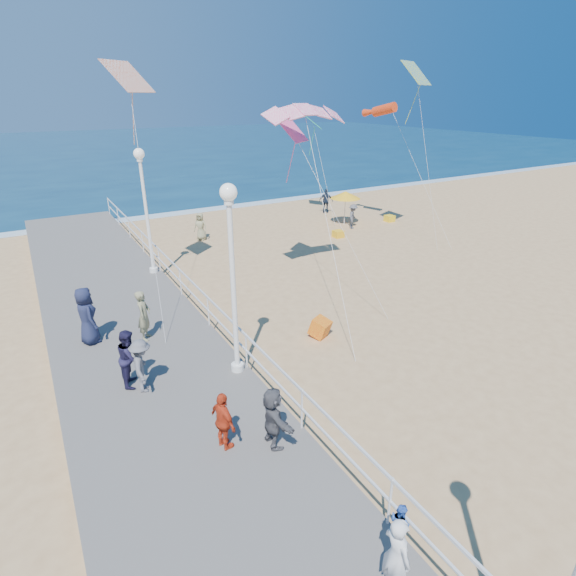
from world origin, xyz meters
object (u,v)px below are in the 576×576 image
spectator_4 (87,316)px  lamp_post_mid (232,263)px  spectator_5 (273,417)px  beach_walker_c (201,227)px  woman_holding_toddler (396,556)px  spectator_6 (144,315)px  beach_umbrella (346,195)px  toddler_held (400,523)px  beach_walker_a (353,216)px  lamp_post_far (145,199)px  spectator_7 (130,357)px  box_kite (320,329)px  beach_chair_left (338,234)px  spectator_2 (142,366)px  beach_walker_b (326,201)px  beach_chair_right (389,218)px  spectator_3 (223,421)px

spectator_4 → lamp_post_mid: bearing=-148.7°
spectator_5 → beach_walker_c: 17.50m
beach_walker_c → woman_holding_toddler: bearing=-57.0°
spectator_4 → spectator_5: 7.52m
spectator_6 → beach_umbrella: 17.44m
toddler_held → spectator_4: size_ratio=0.40×
lamp_post_mid → beach_walker_a: 17.43m
lamp_post_far → beach_umbrella: lamp_post_far is taller
woman_holding_toddler → spectator_6: spectator_6 is taller
spectator_7 → beach_walker_c: spectator_7 is taller
lamp_post_mid → spectator_6: 4.36m
spectator_6 → box_kite: size_ratio=2.79×
lamp_post_far → spectator_5: lamp_post_far is taller
woman_holding_toddler → beach_chair_left: woman_holding_toddler is taller
lamp_post_far → beach_chair_left: size_ratio=9.67×
lamp_post_far → beach_walker_c: (3.97, 4.77, -2.88)m
spectator_7 → lamp_post_far: bearing=0.6°
beach_umbrella → beach_chair_left: beach_umbrella is taller
spectator_2 → beach_walker_a: bearing=-41.3°
beach_walker_c → beach_walker_b: bearing=54.7°
woman_holding_toddler → spectator_7: bearing=20.0°
beach_walker_a → beach_chair_right: (3.16, 0.12, -0.56)m
toddler_held → spectator_5: bearing=7.4°
spectator_2 → spectator_6: spectator_6 is taller
spectator_4 → spectator_6: spectator_4 is taller
lamp_post_mid → spectator_3: (-1.52, -2.67, -2.55)m
toddler_held → spectator_3: (-1.22, 4.13, -0.51)m
spectator_5 → beach_walker_a: (13.48, 14.44, -0.38)m
woman_holding_toddler → box_kite: woman_holding_toddler is taller
woman_holding_toddler → beach_walker_a: 22.65m
woman_holding_toddler → beach_walker_c: bearing=-8.3°
spectator_4 → beach_umbrella: bearing=-72.9°
spectator_2 → box_kite: spectator_2 is taller
spectator_3 → beach_walker_c: 17.34m
toddler_held → spectator_5: 3.70m
lamp_post_mid → toddler_held: bearing=-92.6°
beach_walker_c → beach_chair_right: beach_walker_c is taller
spectator_5 → beach_walker_b: spectator_5 is taller
woman_holding_toddler → spectator_7: size_ratio=0.94×
lamp_post_mid → woman_holding_toddler: bearing=-93.7°
beach_chair_right → beach_walker_c: bearing=169.0°
spectator_6 → spectator_7: size_ratio=1.03×
lamp_post_far → beach_walker_b: lamp_post_far is taller
lamp_post_far → spectator_2: 9.32m
beach_umbrella → toddler_held: bearing=-125.0°
spectator_6 → beach_walker_a: spectator_6 is taller
beach_walker_b → box_kite: (-10.29, -14.49, -0.54)m
lamp_post_mid → spectator_3: lamp_post_mid is taller
beach_umbrella → beach_chair_right: bearing=-15.9°
box_kite → beach_chair_right: (12.59, 10.46, -0.10)m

